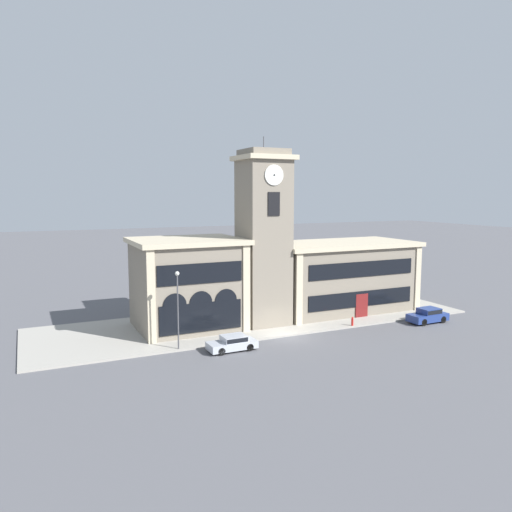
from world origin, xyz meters
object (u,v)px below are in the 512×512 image
(parked_car_mid, at_px, (428,315))
(fire_hydrant, at_px, (352,321))
(parked_car_near, at_px, (233,343))
(street_lamp, at_px, (178,299))

(parked_car_mid, relative_size, fire_hydrant, 4.80)
(parked_car_near, relative_size, parked_car_mid, 0.98)
(parked_car_near, xyz_separation_m, fire_hydrant, (13.35, 1.79, -0.10))
(parked_car_near, bearing_deg, street_lamp, -25.88)
(street_lamp, relative_size, fire_hydrant, 7.47)
(parked_car_near, xyz_separation_m, street_lamp, (-4.07, 1.88, 3.68))
(parked_car_near, distance_m, parked_car_mid, 21.31)
(parked_car_near, height_order, street_lamp, street_lamp)
(parked_car_mid, relative_size, street_lamp, 0.64)
(parked_car_mid, distance_m, street_lamp, 25.70)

